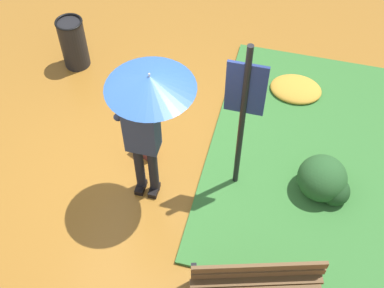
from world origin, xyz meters
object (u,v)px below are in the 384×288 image
(trash_bin, at_px, (73,43))
(handbag, at_px, (144,148))
(info_sign_post, at_px, (244,106))
(person_with_umbrella, at_px, (146,107))

(trash_bin, bearing_deg, handbag, -42.81)
(handbag, bearing_deg, info_sign_post, -5.93)
(person_with_umbrella, bearing_deg, handbag, 120.50)
(info_sign_post, distance_m, trash_bin, 3.46)
(person_with_umbrella, xyz_separation_m, handbag, (-0.30, 0.51, -1.42))
(info_sign_post, relative_size, handbag, 6.22)
(trash_bin, bearing_deg, info_sign_post, -29.22)
(handbag, bearing_deg, trash_bin, 137.19)
(person_with_umbrella, height_order, info_sign_post, info_sign_post)
(handbag, relative_size, trash_bin, 0.44)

